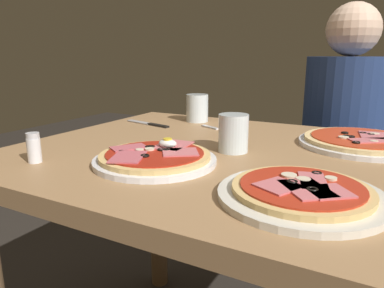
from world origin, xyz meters
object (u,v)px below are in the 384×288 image
object	(u,v)px
pizza_across_left	(362,142)
salt_shaker	(34,148)
pizza_foreground	(155,158)
pizza_across_right	(301,193)
water_glass_far	(233,136)
diner_person	(340,161)
fork	(216,129)
dining_table	(232,198)
water_glass_near	(197,110)
knife	(150,124)

from	to	relation	value
pizza_across_left	salt_shaker	distance (m)	0.81
pizza_foreground	pizza_across_right	distance (m)	0.33
pizza_across_left	pizza_across_right	size ratio (longest dim) A/B	1.15
pizza_foreground	water_glass_far	world-z (taller)	water_glass_far
water_glass_far	salt_shaker	xyz separation A→B (m)	(-0.35, -0.29, -0.01)
pizza_foreground	water_glass_far	bearing A→B (deg)	56.01
pizza_across_left	water_glass_far	xyz separation A→B (m)	(-0.28, -0.22, 0.03)
pizza_foreground	diner_person	bearing A→B (deg)	72.24
fork	dining_table	bearing A→B (deg)	-56.18
pizza_foreground	salt_shaker	bearing A→B (deg)	-152.79
water_glass_near	diner_person	distance (m)	0.65
pizza_foreground	dining_table	bearing A→B (deg)	56.73
dining_table	water_glass_near	size ratio (longest dim) A/B	11.14
dining_table	knife	distance (m)	0.44
fork	knife	bearing A→B (deg)	-171.03
water_glass_near	dining_table	bearing A→B (deg)	-50.21
fork	knife	size ratio (longest dim) A/B	0.77
pizza_across_left	water_glass_near	distance (m)	0.56
fork	water_glass_far	bearing A→B (deg)	-56.65
pizza_foreground	diner_person	xyz separation A→B (m)	(0.29, 0.91, -0.21)
water_glass_far	fork	bearing A→B (deg)	123.35
pizza_across_left	water_glass_near	xyz separation A→B (m)	(-0.55, 0.11, 0.03)
water_glass_near	water_glass_far	size ratio (longest dim) A/B	1.04
pizza_across_left	knife	size ratio (longest dim) A/B	1.63
fork	water_glass_near	bearing A→B (deg)	140.41
water_glass_near	knife	bearing A→B (deg)	-129.52
water_glass_far	fork	world-z (taller)	water_glass_far
salt_shaker	diner_person	bearing A→B (deg)	62.84
knife	salt_shaker	size ratio (longest dim) A/B	2.90
salt_shaker	water_glass_far	bearing A→B (deg)	39.58
pizza_foreground	salt_shaker	world-z (taller)	salt_shaker
water_glass_far	salt_shaker	bearing A→B (deg)	-140.42
pizza_across_left	knife	distance (m)	0.66
dining_table	salt_shaker	size ratio (longest dim) A/B	16.10
dining_table	pizza_foreground	xyz separation A→B (m)	(-0.11, -0.17, 0.14)
water_glass_near	salt_shaker	xyz separation A→B (m)	(-0.08, -0.62, -0.01)
water_glass_far	salt_shaker	distance (m)	0.46
fork	knife	distance (m)	0.23
pizza_foreground	diner_person	distance (m)	0.98
pizza_across_right	diner_person	distance (m)	0.99
pizza_across_left	fork	size ratio (longest dim) A/B	2.12
pizza_across_left	salt_shaker	xyz separation A→B (m)	(-0.63, -0.51, 0.02)
pizza_across_left	salt_shaker	bearing A→B (deg)	-141.06
water_glass_near	water_glass_far	bearing A→B (deg)	-50.56
water_glass_far	fork	size ratio (longest dim) A/B	0.62
pizza_foreground	salt_shaker	size ratio (longest dim) A/B	4.05
pizza_foreground	fork	xyz separation A→B (m)	(-0.04, 0.40, -0.01)
knife	diner_person	size ratio (longest dim) A/B	0.16
pizza_across_left	dining_table	bearing A→B (deg)	-142.49
dining_table	knife	world-z (taller)	knife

